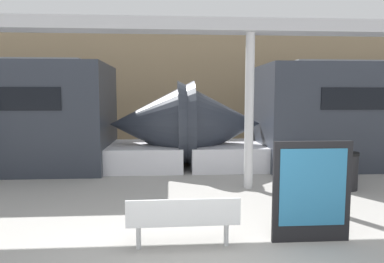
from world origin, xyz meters
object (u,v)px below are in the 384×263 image
support_column_near (249,112)px  trash_bin (346,171)px  bench_near (183,218)px  poster_board (312,191)px

support_column_near → trash_bin: bearing=-7.1°
bench_near → trash_bin: size_ratio=1.81×
trash_bin → support_column_near: (-2.23, 0.28, 1.36)m
bench_near → support_column_near: (1.66, 3.20, 1.33)m
bench_near → support_column_near: bearing=61.5°
trash_bin → support_column_near: bearing=172.9°
bench_near → trash_bin: (3.90, 2.92, -0.02)m
bench_near → poster_board: size_ratio=1.05×
trash_bin → poster_board: (-2.00, -2.77, 0.32)m
bench_near → trash_bin: bearing=35.8°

